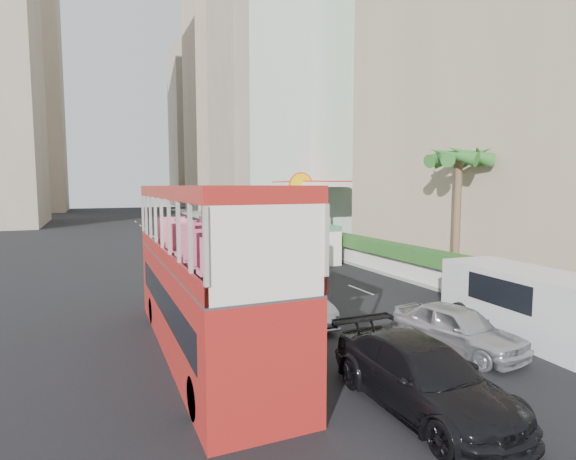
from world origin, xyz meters
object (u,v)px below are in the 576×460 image
car_silver_lane_b (456,351)px  car_black (421,409)px  car_silver_lane_a (294,321)px  panel_van_far (272,235)px  double_decker_bus (204,269)px  minibus_far (307,242)px  shell_station (321,212)px  panel_van_near (524,303)px  palm_tree (457,219)px  minibus_near (281,249)px  van_asset (239,253)px

car_silver_lane_b → car_black: size_ratio=0.80×
car_silver_lane_a → panel_van_far: size_ratio=0.80×
double_decker_bus → minibus_far: (10.31, 14.09, -1.26)m
car_black → shell_station: (12.34, 28.58, 2.75)m
double_decker_bus → car_silver_lane_b: bearing=-23.8°
panel_van_near → panel_van_far: size_ratio=0.99×
car_black → palm_tree: (10.14, 9.58, 3.38)m
panel_van_near → shell_station: (5.82, 25.91, 1.62)m
panel_van_far → shell_station: (6.06, 3.19, 1.61)m
minibus_near → panel_van_far: bearing=66.2°
car_black → car_silver_lane_b: bearing=35.7°
car_silver_lane_a → van_asset: car_silver_lane_a is taller
minibus_near → shell_station: 14.72m
car_silver_lane_b → car_black: bearing=-154.2°
van_asset → panel_van_far: 3.33m
car_silver_lane_a → panel_van_far: panel_van_far is taller
double_decker_bus → minibus_near: size_ratio=1.88×
car_silver_lane_b → shell_station: 27.73m
car_silver_lane_a → palm_tree: (10.06, 2.35, 3.38)m
minibus_near → panel_van_near: size_ratio=1.03×
palm_tree → minibus_far: bearing=109.1°
car_silver_lane_a → car_black: bearing=-88.3°
car_black → palm_tree: 14.35m
minibus_far → panel_van_far: minibus_far is taller
panel_van_far → shell_station: size_ratio=0.71×
palm_tree → panel_van_far: bearing=103.7°
car_silver_lane_a → car_black: 7.23m
car_silver_lane_a → minibus_near: bearing=72.8°
car_silver_lane_a → car_silver_lane_b: size_ratio=1.08×
minibus_far → car_silver_lane_a: bearing=-120.2°
double_decker_bus → van_asset: 20.38m
car_black → panel_van_near: size_ratio=0.93×
car_silver_lane_a → car_black: car_black is taller
car_black → van_asset: car_black is taller
shell_station → palm_tree: bearing=-96.6°
van_asset → palm_tree: size_ratio=0.70×
panel_van_near → panel_van_far: bearing=95.0°
double_decker_bus → shell_station: shell_station is taller
car_silver_lane_a → van_asset: size_ratio=1.01×
panel_van_far → panel_van_near: bearing=-81.1°
car_black → palm_tree: bearing=43.3°
minibus_near → palm_tree: 10.08m
car_black → shell_station: size_ratio=0.66×
car_silver_lane_a → car_silver_lane_b: 5.81m
palm_tree → minibus_near: bearing=132.2°
shell_station → car_silver_lane_a: bearing=-119.9°
panel_van_near → palm_tree: bearing=66.8°
car_silver_lane_a → panel_van_near: 7.97m
minibus_near → panel_van_far: (2.76, 8.50, -0.16)m
car_black → minibus_near: minibus_near is taller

